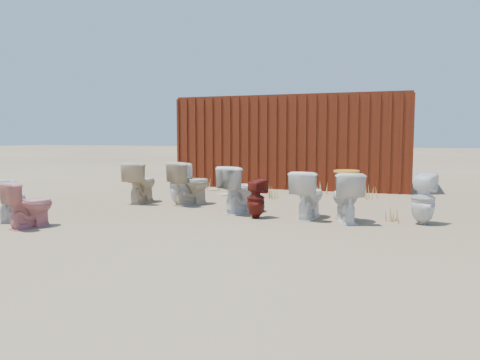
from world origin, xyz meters
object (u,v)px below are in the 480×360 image
(toilet_front_maroon, at_px, (256,199))
(toilet_front_e, at_px, (308,195))
(toilet_back_a, at_px, (179,184))
(toilet_back_yellowlid, at_px, (346,197))
(toilet_front_c, at_px, (241,189))
(loose_tank, at_px, (246,194))
(toilet_front_pink, at_px, (30,205))
(toilet_back_e, at_px, (423,199))
(toilet_back_beige_right, at_px, (190,183))
(shipping_container, at_px, (296,142))
(toilet_back_beige_left, at_px, (141,182))
(toilet_front_a, at_px, (11,199))

(toilet_front_maroon, bearing_deg, toilet_front_e, -132.66)
(toilet_back_a, relative_size, toilet_back_yellowlid, 1.04)
(toilet_front_c, height_order, loose_tank, toilet_front_c)
(toilet_front_pink, bearing_deg, toilet_front_c, -119.69)
(toilet_front_c, height_order, toilet_back_yellowlid, toilet_front_c)
(toilet_front_e, distance_m, loose_tank, 2.14)
(toilet_front_c, bearing_deg, toilet_back_e, -160.55)
(toilet_back_beige_right, bearing_deg, toilet_front_c, -179.15)
(toilet_back_e, height_order, loose_tank, toilet_back_e)
(toilet_front_maroon, distance_m, loose_tank, 1.87)
(toilet_front_c, xyz_separation_m, toilet_back_yellowlid, (1.86, -0.26, -0.02))
(shipping_container, xyz_separation_m, toilet_front_maroon, (0.56, -5.38, -0.87))
(toilet_front_pink, height_order, toilet_back_beige_right, toilet_back_beige_right)
(shipping_container, relative_size, toilet_back_e, 7.55)
(toilet_front_c, distance_m, toilet_back_a, 1.53)
(toilet_front_maroon, relative_size, toilet_back_e, 0.83)
(toilet_back_beige_right, bearing_deg, toilet_back_a, 60.38)
(shipping_container, xyz_separation_m, toilet_back_a, (-1.31, -4.49, -0.78))
(toilet_back_beige_left, bearing_deg, toilet_front_e, 165.98)
(toilet_front_maroon, height_order, toilet_back_beige_right, toilet_back_beige_right)
(shipping_container, relative_size, toilet_back_yellowlid, 7.54)
(toilet_back_yellowlid, bearing_deg, toilet_back_beige_left, -28.86)
(toilet_front_maroon, relative_size, toilet_back_yellowlid, 0.83)
(shipping_container, height_order, toilet_back_beige_left, shipping_container)
(toilet_front_c, distance_m, toilet_back_yellowlid, 1.87)
(toilet_back_beige_left, relative_size, toilet_back_e, 1.05)
(toilet_back_e, bearing_deg, toilet_back_beige_right, 9.29)
(toilet_front_c, bearing_deg, toilet_back_beige_right, -4.31)
(toilet_back_beige_left, xyz_separation_m, toilet_back_beige_right, (1.07, 0.09, 0.01))
(toilet_front_pink, xyz_separation_m, toilet_back_a, (1.05, 2.79, 0.07))
(toilet_front_e, height_order, toilet_back_beige_left, toilet_back_beige_left)
(toilet_back_a, bearing_deg, shipping_container, -80.50)
(toilet_front_pink, relative_size, toilet_back_beige_right, 0.81)
(toilet_back_a, relative_size, loose_tank, 1.66)
(toilet_front_pink, xyz_separation_m, loose_tank, (2.16, 3.60, -0.17))
(shipping_container, height_order, toilet_front_maroon, shipping_container)
(toilet_back_e, distance_m, loose_tank, 3.62)
(toilet_front_a, height_order, toilet_front_e, toilet_front_e)
(toilet_front_pink, xyz_separation_m, toilet_back_beige_right, (1.23, 2.91, 0.08))
(toilet_front_e, bearing_deg, loose_tank, -35.83)
(toilet_front_maroon, xyz_separation_m, toilet_back_yellowlid, (1.44, 0.16, 0.07))
(toilet_front_maroon, xyz_separation_m, toilet_back_beige_left, (-2.75, 0.92, 0.09))
(toilet_front_a, height_order, toilet_front_maroon, toilet_front_a)
(toilet_back_a, distance_m, toilet_back_e, 4.49)
(toilet_front_e, height_order, loose_tank, toilet_front_e)
(toilet_front_e, relative_size, toilet_back_beige_left, 0.95)
(toilet_front_maroon, xyz_separation_m, toilet_back_beige_right, (-1.68, 1.02, 0.10))
(shipping_container, distance_m, toilet_front_e, 5.35)
(toilet_front_e, distance_m, toilet_back_e, 1.77)
(toilet_back_yellowlid, bearing_deg, toilet_front_c, -26.50)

